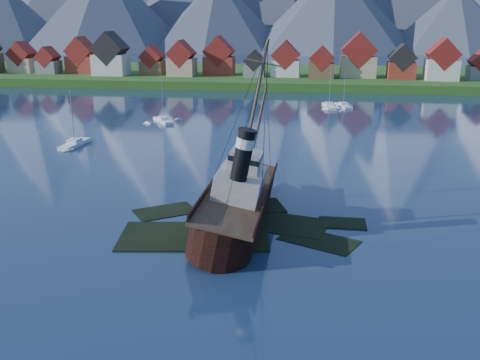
# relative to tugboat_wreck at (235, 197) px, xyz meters

# --- Properties ---
(ground) EXTENTS (1400.00, 1400.00, 0.00)m
(ground) POSITION_rel_tugboat_wreck_xyz_m (-1.00, -4.31, -3.14)
(ground) COLOR #192B46
(ground) RESTS_ON ground
(shoal) EXTENTS (31.71, 21.24, 1.14)m
(shoal) POSITION_rel_tugboat_wreck_xyz_m (0.78, -2.15, -3.48)
(shoal) COLOR black
(shoal) RESTS_ON ground
(shore_bank) EXTENTS (600.00, 80.00, 3.20)m
(shore_bank) POSITION_rel_tugboat_wreck_xyz_m (-1.00, 165.69, -3.14)
(shore_bank) COLOR #1D4814
(shore_bank) RESTS_ON ground
(seawall) EXTENTS (600.00, 2.50, 2.00)m
(seawall) POSITION_rel_tugboat_wreck_xyz_m (-1.00, 127.69, -3.14)
(seawall) COLOR #3F3D38
(seawall) RESTS_ON ground
(town) EXTENTS (250.96, 16.69, 17.30)m
(town) POSITION_rel_tugboat_wreck_xyz_m (-34.12, 147.88, 5.85)
(town) COLOR maroon
(town) RESTS_ON ground
(tugboat_wreck) EXTENTS (7.33, 31.58, 25.03)m
(tugboat_wreck) POSITION_rel_tugboat_wreck_xyz_m (0.00, 0.00, 0.00)
(tugboat_wreck) COLOR black
(tugboat_wreck) RESTS_ON ground
(sailboat_a) EXTENTS (3.06, 9.92, 11.94)m
(sailboat_a) POSITION_rel_tugboat_wreck_xyz_m (-39.41, 37.06, -2.87)
(sailboat_a) COLOR white
(sailboat_a) RESTS_ON ground
(sailboat_c) EXTENTS (7.21, 8.68, 11.73)m
(sailboat_c) POSITION_rel_tugboat_wreck_xyz_m (-28.53, 64.92, -2.87)
(sailboat_c) COLOR white
(sailboat_c) RESTS_ON ground
(sailboat_e) EXTENTS (5.17, 9.83, 11.08)m
(sailboat_e) POSITION_rel_tugboat_wreck_xyz_m (17.76, 95.66, -2.90)
(sailboat_e) COLOR white
(sailboat_e) RESTS_ON ground
(sailboat_f) EXTENTS (4.29, 10.63, 12.36)m
(sailboat_f) POSITION_rel_tugboat_wreck_xyz_m (13.54, 93.81, -2.87)
(sailboat_f) COLOR white
(sailboat_f) RESTS_ON ground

